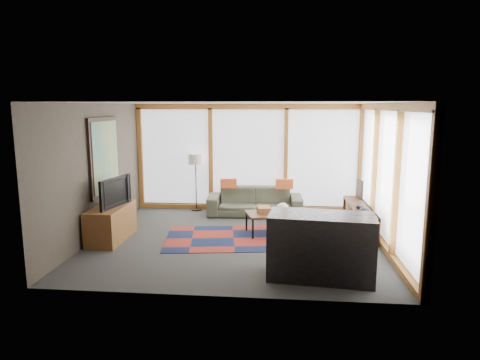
# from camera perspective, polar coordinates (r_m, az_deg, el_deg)

# --- Properties ---
(ground) EXTENTS (5.50, 5.50, 0.00)m
(ground) POSITION_cam_1_polar(r_m,az_deg,el_deg) (8.32, -0.26, -7.96)
(ground) COLOR #2D2D2A
(ground) RESTS_ON ground
(room_envelope) EXTENTS (5.52, 5.02, 2.62)m
(room_envelope) POSITION_cam_1_polar(r_m,az_deg,el_deg) (8.51, 3.42, 3.06)
(room_envelope) COLOR #3A332A
(room_envelope) RESTS_ON ground
(rug) EXTENTS (2.82, 2.02, 0.01)m
(rug) POSITION_cam_1_polar(r_m,az_deg,el_deg) (8.40, -0.87, -7.74)
(rug) COLOR maroon
(rug) RESTS_ON ground
(sofa) EXTENTS (2.24, 0.94, 0.64)m
(sofa) POSITION_cam_1_polar(r_m,az_deg,el_deg) (10.10, 2.00, -2.87)
(sofa) COLOR #353A2B
(sofa) RESTS_ON ground
(pillow_left) EXTENTS (0.40, 0.17, 0.21)m
(pillow_left) POSITION_cam_1_polar(r_m,az_deg,el_deg) (10.05, -1.55, -0.43)
(pillow_left) COLOR #CF5528
(pillow_left) RESTS_ON sofa
(pillow_right) EXTENTS (0.41, 0.14, 0.22)m
(pillow_right) POSITION_cam_1_polar(r_m,az_deg,el_deg) (9.99, 5.93, -0.51)
(pillow_right) COLOR #CF5528
(pillow_right) RESTS_ON sofa
(floor_lamp) EXTENTS (0.35, 0.35, 1.40)m
(floor_lamp) POSITION_cam_1_polar(r_m,az_deg,el_deg) (10.50, -5.89, -0.31)
(floor_lamp) COLOR #302417
(floor_lamp) RESTS_ON ground
(coffee_table) EXTENTS (1.44, 1.01, 0.44)m
(coffee_table) POSITION_cam_1_polar(r_m,az_deg,el_deg) (8.70, 5.25, -5.69)
(coffee_table) COLOR #341A11
(coffee_table) RESTS_ON ground
(book_stack) EXTENTS (0.32, 0.37, 0.11)m
(book_stack) POSITION_cam_1_polar(r_m,az_deg,el_deg) (8.63, 3.23, -3.93)
(book_stack) COLOR brown
(book_stack) RESTS_ON coffee_table
(vase) EXTENTS (0.26, 0.26, 0.21)m
(vase) POSITION_cam_1_polar(r_m,az_deg,el_deg) (8.58, 5.69, -3.72)
(vase) COLOR silver
(vase) RESTS_ON coffee_table
(bookshelf) EXTENTS (0.38, 2.08, 0.52)m
(bookshelf) POSITION_cam_1_polar(r_m,az_deg,el_deg) (9.16, 15.64, -4.96)
(bookshelf) COLOR #341A11
(bookshelf) RESTS_ON ground
(bowl_a) EXTENTS (0.22, 0.22, 0.09)m
(bowl_a) POSITION_cam_1_polar(r_m,az_deg,el_deg) (8.59, 16.28, -3.86)
(bowl_a) COLOR black
(bowl_a) RESTS_ON bookshelf
(bowl_b) EXTENTS (0.16, 0.16, 0.08)m
(bowl_b) POSITION_cam_1_polar(r_m,az_deg,el_deg) (8.90, 15.65, -3.41)
(bowl_b) COLOR black
(bowl_b) RESTS_ON bookshelf
(shelf_picture) EXTENTS (0.10, 0.32, 0.42)m
(shelf_picture) POSITION_cam_1_polar(r_m,az_deg,el_deg) (9.79, 15.65, -1.19)
(shelf_picture) COLOR black
(shelf_picture) RESTS_ON bookshelf
(tv_console) EXTENTS (0.55, 1.32, 0.66)m
(tv_console) POSITION_cam_1_polar(r_m,az_deg,el_deg) (8.60, -16.78, -5.50)
(tv_console) COLOR brown
(tv_console) RESTS_ON ground
(television) EXTENTS (0.32, 0.99, 0.56)m
(television) POSITION_cam_1_polar(r_m,az_deg,el_deg) (8.44, -16.81, -1.51)
(television) COLOR black
(television) RESTS_ON tv_console
(bar_counter) EXTENTS (1.61, 0.87, 0.98)m
(bar_counter) POSITION_cam_1_polar(r_m,az_deg,el_deg) (6.53, 10.72, -8.69)
(bar_counter) COLOR black
(bar_counter) RESTS_ON ground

